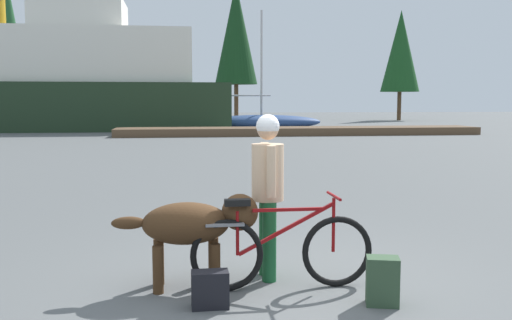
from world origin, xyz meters
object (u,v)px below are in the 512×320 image
(backpack, at_px, (382,281))
(handbag_pannier, at_px, (210,289))
(sailboat_moored, at_px, (261,122))
(person_cyclist, at_px, (268,181))
(bicycle, at_px, (281,250))
(dog, at_px, (196,224))
(ferry_boat, at_px, (47,82))

(backpack, distance_m, handbag_pannier, 1.51)
(handbag_pannier, xyz_separation_m, sailboat_moored, (4.93, 30.39, 0.32))
(person_cyclist, bearing_deg, backpack, -45.75)
(sailboat_moored, bearing_deg, person_cyclist, -98.27)
(bicycle, relative_size, backpack, 4.09)
(bicycle, bearing_deg, dog, 168.64)
(bicycle, height_order, ferry_boat, ferry_boat)
(dog, height_order, backpack, dog)
(bicycle, height_order, person_cyclist, person_cyclist)
(dog, relative_size, sailboat_moored, 0.18)
(dog, height_order, sailboat_moored, sailboat_moored)
(person_cyclist, height_order, ferry_boat, ferry_boat)
(person_cyclist, bearing_deg, sailboat_moored, 81.73)
(dog, distance_m, ferry_boat, 32.56)
(ferry_boat, relative_size, sailboat_moored, 2.97)
(ferry_boat, bearing_deg, sailboat_moored, -7.05)
(backpack, bearing_deg, dog, 156.30)
(sailboat_moored, bearing_deg, handbag_pannier, -99.21)
(bicycle, bearing_deg, handbag_pannier, -149.98)
(backpack, xyz_separation_m, ferry_boat, (-9.70, 32.16, 2.72))
(dog, bearing_deg, backpack, -23.70)
(dog, height_order, ferry_boat, ferry_boat)
(person_cyclist, bearing_deg, handbag_pannier, -129.33)
(dog, relative_size, ferry_boat, 0.06)
(backpack, bearing_deg, person_cyclist, 134.25)
(backpack, bearing_deg, bicycle, 145.95)
(sailboat_moored, bearing_deg, backpack, -96.41)
(backpack, relative_size, handbag_pannier, 1.33)
(bicycle, relative_size, sailboat_moored, 0.23)
(person_cyclist, xyz_separation_m, backpack, (0.88, -0.90, -0.77))
(bicycle, height_order, sailboat_moored, sailboat_moored)
(bicycle, xyz_separation_m, dog, (-0.80, 0.16, 0.24))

